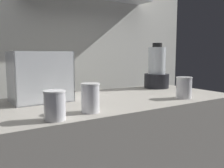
% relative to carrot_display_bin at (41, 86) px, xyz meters
% --- Properties ---
extents(back_wall_unit, '(2.60, 0.24, 2.50)m').
position_rel_carrot_display_bin_xyz_m(back_wall_unit, '(0.35, 0.63, 0.28)').
color(back_wall_unit, silver).
rests_on(back_wall_unit, ground_plane).
extents(carrot_display_bin, '(0.29, 0.21, 0.26)m').
position_rel_carrot_display_bin_xyz_m(carrot_display_bin, '(0.00, 0.00, 0.00)').
color(carrot_display_bin, white).
rests_on(carrot_display_bin, counter).
extents(blender_pitcher, '(0.17, 0.17, 0.32)m').
position_rel_carrot_display_bin_xyz_m(blender_pitcher, '(0.85, 0.05, 0.04)').
color(blender_pitcher, black).
rests_on(blender_pitcher, counter).
extents(juice_cup_carrot_far_left, '(0.08, 0.08, 0.11)m').
position_rel_carrot_display_bin_xyz_m(juice_cup_carrot_far_left, '(-0.07, -0.39, -0.03)').
color(juice_cup_carrot_far_left, white).
rests_on(juice_cup_carrot_far_left, counter).
extents(juice_cup_beet_left, '(0.08, 0.08, 0.12)m').
position_rel_carrot_display_bin_xyz_m(juice_cup_beet_left, '(0.10, -0.36, -0.03)').
color(juice_cup_beet_left, white).
rests_on(juice_cup_beet_left, counter).
extents(juice_cup_mango_middle, '(0.09, 0.09, 0.12)m').
position_rel_carrot_display_bin_xyz_m(juice_cup_mango_middle, '(0.69, -0.34, -0.03)').
color(juice_cup_mango_middle, white).
rests_on(juice_cup_mango_middle, counter).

